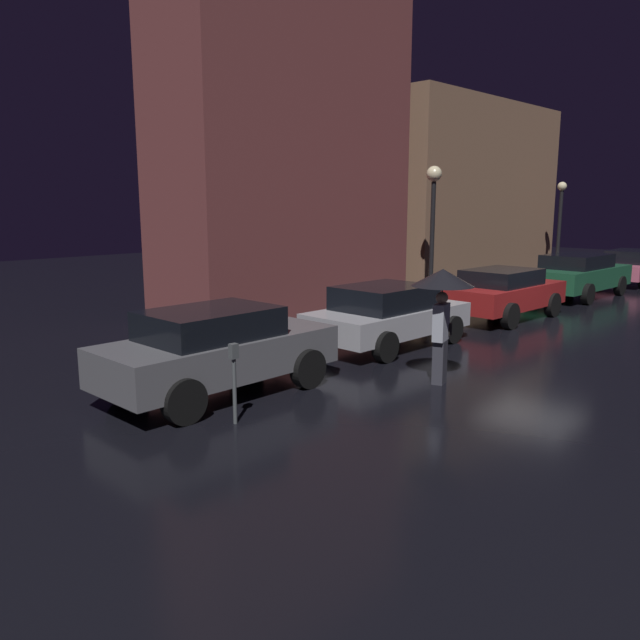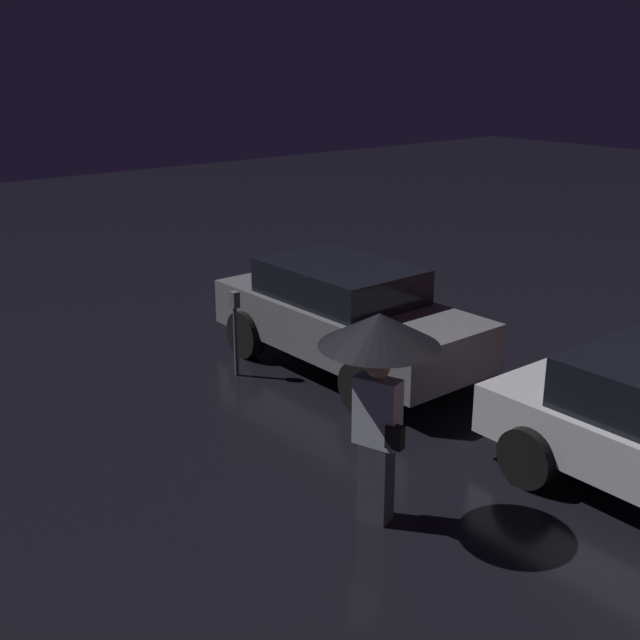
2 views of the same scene
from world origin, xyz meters
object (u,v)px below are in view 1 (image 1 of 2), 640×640
parked_car_green (578,274)px  street_lamp_far (560,217)px  pedestrian_with_umbrella (442,292)px  parked_car_grey (217,349)px  parking_meter (234,374)px  street_lamp_near (433,205)px  parked_car_pink (632,266)px  parked_car_silver (387,314)px  parked_car_red (503,292)px

parked_car_green → street_lamp_far: (3.91, 2.46, 1.86)m
pedestrian_with_umbrella → street_lamp_far: bearing=-0.5°
parked_car_grey → pedestrian_with_umbrella: size_ratio=1.99×
parking_meter → street_lamp_far: (20.06, 3.99, 1.91)m
parked_car_grey → pedestrian_with_umbrella: (3.18, -2.36, 0.88)m
street_lamp_far → street_lamp_near: bearing=-179.3°
parking_meter → parked_car_pink: bearing=3.8°
parked_car_silver → parked_car_green: (10.54, -0.05, 0.06)m
street_lamp_near → parked_car_red: bearing=-92.9°
street_lamp_near → pedestrian_with_umbrella: bearing=-144.5°
parked_car_red → parked_car_pink: parked_car_red is taller
parked_car_silver → parked_car_pink: size_ratio=0.93×
parked_car_grey → parked_car_green: (15.44, 0.15, 0.01)m
parked_car_silver → parking_meter: parked_car_silver is taller
parked_car_green → parked_car_red: bearing=-176.3°
parked_car_green → parking_meter: bearing=-172.7°
street_lamp_far → parked_car_green: bearing=-147.8°
parked_car_silver → parking_meter: bearing=-163.7°
parked_car_grey → parked_car_silver: size_ratio=1.03×
pedestrian_with_umbrella → street_lamp_far: 16.95m
parked_car_silver → street_lamp_far: street_lamp_far is taller
parked_car_green → street_lamp_far: bearing=34.1°
parked_car_pink → parked_car_red: bearing=178.5°
parking_meter → street_lamp_far: 20.55m
parked_car_grey → street_lamp_far: size_ratio=1.02×
pedestrian_with_umbrella → parking_meter: bearing=148.2°
parked_car_grey → parked_car_green: 15.44m
parked_car_grey → parked_car_pink: 20.64m
parked_car_grey → street_lamp_far: street_lamp_far is taller
parked_car_green → street_lamp_far: 4.98m
pedestrian_with_umbrella → parked_car_pink: bearing=-9.7°
parked_car_grey → parked_car_silver: parked_car_grey is taller
parked_car_grey → parking_meter: size_ratio=3.42×
pedestrian_with_umbrella → street_lamp_near: size_ratio=0.48×
parked_car_grey → street_lamp_far: bearing=7.1°
parked_car_grey → parking_meter: (-0.71, -1.38, -0.04)m
parked_car_silver → street_lamp_near: (5.10, 2.31, 2.42)m
parking_meter → street_lamp_near: (10.70, 3.88, 2.40)m
parked_car_silver → parked_car_green: 10.54m
parked_car_silver → street_lamp_near: bearing=24.9°
parked_car_pink → parking_meter: parked_car_pink is taller
pedestrian_with_umbrella → street_lamp_near: (6.81, 4.87, 1.48)m
parking_meter → street_lamp_far: size_ratio=0.30×
parked_car_green → parked_car_pink: parked_car_green is taller
parked_car_grey → pedestrian_with_umbrella: pedestrian_with_umbrella is taller
parked_car_green → street_lamp_near: (-5.45, 2.36, 2.36)m
parked_car_silver → parked_car_red: size_ratio=0.98×
parked_car_pink → street_lamp_far: bearing=114.8°
parked_car_pink → street_lamp_far: size_ratio=1.06×
street_lamp_near → street_lamp_far: (9.36, 0.11, -0.50)m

